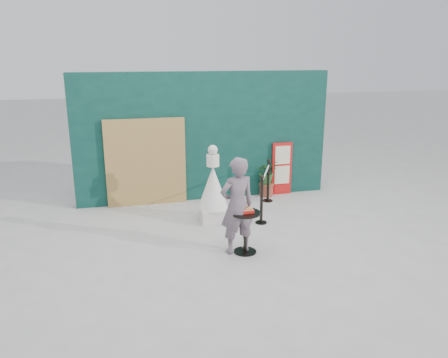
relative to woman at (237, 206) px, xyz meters
The scene contains 10 objects.
ground 0.86m from the woman, 11.99° to the left, with size 60.00×60.00×0.00m, color #ADAAA5.
back_wall 3.23m from the woman, 88.78° to the left, with size 6.00×0.30×3.00m, color #0B312B.
bamboo_fence 3.24m from the woman, 114.28° to the left, with size 1.80×0.08×2.00m, color tan.
woman is the anchor object (origin of this frame).
menu_board 3.57m from the woman, 56.47° to the left, with size 0.50×0.07×1.30m.
statue 1.57m from the woman, 92.95° to the left, with size 0.63×0.63×1.62m.
cafe_table 0.39m from the woman, 16.62° to the right, with size 0.52×0.52×0.75m.
food_basket 0.17m from the woman, 15.54° to the right, with size 0.26×0.19×0.11m.
planter 3.31m from the woman, 61.84° to the left, with size 0.54×0.47×0.92m.
stanchion_barrier 2.22m from the woman, 58.09° to the left, with size 0.84×1.54×1.03m.
Camera 1 is at (-1.97, -6.83, 3.37)m, focal length 35.00 mm.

